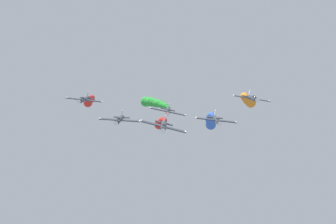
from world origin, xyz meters
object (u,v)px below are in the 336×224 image
object	(u,v)px
airplane_left_inner	(217,120)
airplane_left_outer	(168,111)
airplane_right_outer	(252,98)
airplane_trailing	(84,100)
airplane_lead	(163,126)
airplane_right_inner	(119,120)

from	to	relation	value
airplane_left_inner	airplane_left_outer	bearing A→B (deg)	-44.55
airplane_left_outer	airplane_right_outer	distance (m)	21.65
airplane_trailing	airplane_left_outer	bearing A→B (deg)	177.95
airplane_lead	airplane_right_inner	bearing A→B (deg)	-47.78
airplane_left_inner	airplane_left_outer	xyz separation A→B (m)	(11.21, -11.04, 0.66)
airplane_left_inner	airplane_left_outer	world-z (taller)	airplane_left_outer
airplane_right_inner	airplane_trailing	world-z (taller)	airplane_trailing
airplane_lead	airplane_right_outer	distance (m)	30.48
airplane_lead	airplane_right_inner	size ratio (longest dim) A/B	1.00
airplane_right_inner	airplane_right_outer	xyz separation A→B (m)	(-32.45, -9.21, 4.28)
airplane_left_inner	airplane_right_outer	xyz separation A→B (m)	(-10.13, -9.99, 4.18)
airplane_right_inner	airplane_left_outer	world-z (taller)	airplane_left_outer
airplane_right_outer	airplane_trailing	world-z (taller)	airplane_right_outer
airplane_lead	airplane_right_inner	distance (m)	15.50
airplane_left_inner	airplane_right_outer	distance (m)	14.83
airplane_right_inner	airplane_lead	bearing A→B (deg)	132.22
airplane_right_inner	airplane_trailing	distance (m)	15.80
airplane_left_inner	airplane_right_outer	bearing A→B (deg)	-135.38
airplane_lead	airplane_trailing	world-z (taller)	airplane_trailing
airplane_right_outer	airplane_left_inner	bearing A→B (deg)	44.62
airplane_right_outer	airplane_left_outer	bearing A→B (deg)	-2.81
airplane_left_inner	airplane_trailing	xyz separation A→B (m)	(32.99, -11.82, 3.63)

